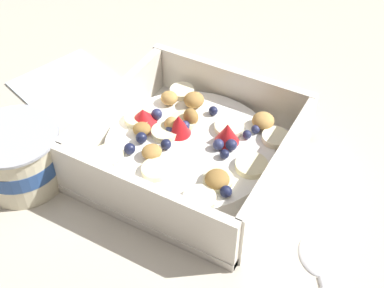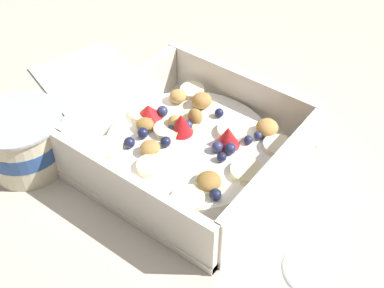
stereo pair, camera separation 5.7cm
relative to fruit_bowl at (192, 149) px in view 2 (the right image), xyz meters
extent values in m
plane|color=beige|center=(0.00, 0.00, -0.02)|extent=(2.40, 2.40, 0.00)
cube|color=white|center=(0.00, 0.00, -0.02)|extent=(0.21, 0.21, 0.01)
cube|color=white|center=(0.00, -0.10, 0.01)|extent=(0.21, 0.01, 0.07)
cube|color=white|center=(0.00, 0.10, 0.01)|extent=(0.21, 0.01, 0.07)
cube|color=white|center=(-0.10, 0.00, 0.01)|extent=(0.01, 0.19, 0.07)
cube|color=white|center=(0.10, 0.00, 0.01)|extent=(0.01, 0.19, 0.07)
cylinder|color=white|center=(0.00, 0.00, 0.00)|extent=(0.19, 0.19, 0.02)
cylinder|color=#F4EAB7|center=(-0.07, 0.00, 0.01)|extent=(0.04, 0.04, 0.01)
cylinder|color=#F7EFC6|center=(-0.08, -0.05, 0.01)|extent=(0.04, 0.04, 0.01)
cylinder|color=#F7EFC6|center=(0.05, -0.07, 0.01)|extent=(0.04, 0.04, 0.01)
cylinder|color=beige|center=(0.07, 0.06, 0.01)|extent=(0.04, 0.04, 0.01)
cylinder|color=beige|center=(0.02, -0.03, 0.01)|extent=(0.04, 0.04, 0.01)
cylinder|color=beige|center=(0.07, 0.00, 0.01)|extent=(0.04, 0.04, 0.01)
cylinder|color=#F4EAB7|center=(0.01, 0.06, 0.01)|extent=(0.04, 0.04, 0.01)
cylinder|color=#F4EAB7|center=(0.03, 0.00, 0.01)|extent=(0.04, 0.04, 0.01)
cylinder|color=#F7EFC6|center=(-0.05, 0.07, 0.01)|extent=(0.04, 0.04, 0.01)
cylinder|color=#F4EAB7|center=(-0.05, 0.04, 0.01)|extent=(0.04, 0.04, 0.01)
cylinder|color=#F7EFC6|center=(-0.03, -0.04, 0.01)|extent=(0.04, 0.04, 0.01)
cone|color=red|center=(-0.03, -0.02, 0.02)|extent=(0.04, 0.04, 0.02)
cone|color=red|center=(0.07, 0.00, 0.02)|extent=(0.04, 0.04, 0.02)
cone|color=red|center=(0.02, -0.01, 0.02)|extent=(0.03, 0.03, 0.02)
sphere|color=#23284C|center=(-0.05, -0.04, 0.01)|extent=(0.01, 0.01, 0.01)
sphere|color=navy|center=(-0.03, -0.01, 0.01)|extent=(0.01, 0.01, 0.01)
sphere|color=#191E3D|center=(0.02, 0.02, 0.01)|extent=(0.01, 0.01, 0.01)
sphere|color=#191E3D|center=(-0.07, 0.05, 0.01)|extent=(0.01, 0.01, 0.01)
sphere|color=#191E3D|center=(0.00, -0.06, 0.01)|extent=(0.01, 0.01, 0.01)
sphere|color=navy|center=(0.03, 0.00, 0.01)|extent=(0.01, 0.01, 0.01)
sphere|color=#191E3D|center=(0.05, 0.02, 0.01)|extent=(0.01, 0.01, 0.01)
sphere|color=#191E3D|center=(-0.04, 0.00, 0.01)|extent=(0.01, 0.01, 0.01)
sphere|color=navy|center=(0.06, -0.02, 0.01)|extent=(0.01, 0.01, 0.01)
sphere|color=navy|center=(-0.05, -0.05, 0.01)|extent=(0.01, 0.01, 0.01)
sphere|color=#191E3D|center=(0.05, 0.04, 0.01)|extent=(0.01, 0.01, 0.01)
sphere|color=navy|center=(0.02, -0.02, 0.01)|extent=(0.01, 0.01, 0.01)
sphere|color=#23284C|center=(-0.04, -0.01, 0.01)|extent=(0.01, 0.01, 0.01)
ellipsoid|color=tan|center=(-0.06, -0.06, 0.02)|extent=(0.03, 0.03, 0.02)
ellipsoid|color=#AD7F42|center=(0.03, -0.06, 0.02)|extent=(0.03, 0.03, 0.02)
ellipsoid|color=olive|center=(-0.05, 0.04, 0.02)|extent=(0.03, 0.03, 0.02)
ellipsoid|color=olive|center=(0.02, -0.03, 0.02)|extent=(0.03, 0.02, 0.02)
ellipsoid|color=tan|center=(0.03, -0.01, 0.02)|extent=(0.02, 0.02, 0.02)
ellipsoid|color=olive|center=(0.06, 0.01, 0.01)|extent=(0.03, 0.03, 0.01)
ellipsoid|color=tan|center=(0.06, -0.05, 0.02)|extent=(0.03, 0.03, 0.01)
ellipsoid|color=#AD7F42|center=(0.03, 0.04, 0.01)|extent=(0.03, 0.03, 0.01)
ellipsoid|color=silver|center=(-0.16, 0.05, -0.02)|extent=(0.05, 0.06, 0.01)
cylinder|color=beige|center=(0.15, 0.11, 0.01)|extent=(0.09, 0.09, 0.06)
cylinder|color=#2D5193|center=(0.15, 0.11, 0.01)|extent=(0.09, 0.09, 0.02)
cylinder|color=#B7BCC6|center=(0.15, 0.11, 0.04)|extent=(0.09, 0.09, 0.00)
cube|color=silver|center=(0.21, -0.04, -0.02)|extent=(0.15, 0.15, 0.01)
camera|label=1|loc=(-0.20, 0.36, 0.40)|focal=48.65mm
camera|label=2|loc=(-0.25, 0.33, 0.40)|focal=48.65mm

